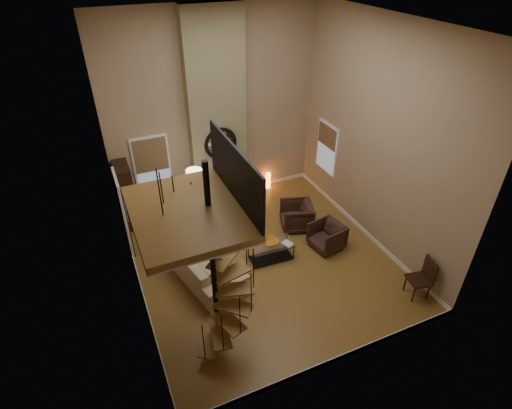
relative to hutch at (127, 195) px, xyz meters
name	(u,v)px	position (x,y,z in m)	size (l,w,h in m)	color
ground	(262,259)	(2.75, -2.84, -0.95)	(6.00, 6.50, 0.01)	#A57A35
back_wall	(214,111)	(2.75, 0.41, 1.80)	(6.00, 0.02, 5.50)	tan
front_wall	(352,253)	(2.75, -6.09, 1.80)	(6.00, 0.02, 5.50)	tan
left_wall	(120,192)	(-0.25, -2.84, 1.80)	(0.02, 6.50, 5.50)	tan
right_wall	(377,138)	(5.75, -2.84, 1.80)	(0.02, 6.50, 5.50)	tan
ceiling	(265,24)	(2.75, -2.84, 4.54)	(6.00, 6.50, 0.01)	silver
baseboard_back	(219,194)	(2.75, 0.40, -0.89)	(6.00, 0.02, 0.12)	white
baseboard_front	(333,360)	(2.75, -6.08, -0.89)	(6.00, 0.02, 0.12)	white
baseboard_left	(143,292)	(-0.24, -2.84, -0.89)	(0.02, 6.50, 0.12)	white
baseboard_right	(361,228)	(5.74, -2.84, -0.89)	(0.02, 6.50, 0.12)	white
chimney_breast	(217,113)	(2.75, 0.22, 1.80)	(1.60, 0.38, 5.50)	#8C815B
hearth	(227,206)	(2.75, -0.27, -0.93)	(1.50, 0.60, 0.04)	black
firebox	(223,186)	(2.75, 0.02, -0.40)	(0.95, 0.02, 0.72)	black
mantel	(223,170)	(2.75, -0.06, 0.20)	(1.70, 0.18, 0.06)	white
mirror_frame	(221,144)	(2.75, 0.00, 1.00)	(0.94, 0.94, 0.10)	black
mirror_disc	(221,143)	(2.75, 0.01, 1.00)	(0.80, 0.80, 0.01)	white
vase_left	(204,168)	(2.20, -0.02, 0.35)	(0.24, 0.24, 0.25)	black
vase_right	(241,161)	(3.35, -0.02, 0.33)	(0.20, 0.20, 0.21)	#195950
window_back	(151,161)	(0.85, 0.38, 0.67)	(1.02, 0.06, 1.52)	white
window_right	(327,147)	(5.72, -0.84, 0.68)	(0.06, 1.02, 1.52)	white
entry_door	(124,214)	(-0.21, -1.04, 0.10)	(0.10, 1.05, 2.16)	white
loft	(193,208)	(0.70, -4.64, 2.29)	(1.70, 2.20, 1.09)	olive
spiral_stair	(214,271)	(0.97, -4.63, 0.83)	(1.47, 1.47, 4.06)	black
hutch	(127,195)	(0.00, 0.00, 0.00)	(0.38, 0.82, 1.83)	black
sofa	(198,258)	(1.16, -2.59, -0.55)	(2.75, 1.08, 0.80)	#C7B28A
armchair_near	(299,216)	(4.25, -2.00, -0.60)	(0.82, 0.85, 0.77)	#3B251B
armchair_far	(329,235)	(4.52, -3.07, -0.60)	(0.76, 0.78, 0.71)	#3B251B
coffee_table	(271,250)	(2.95, -2.92, -0.67)	(1.18, 0.64, 0.44)	silver
bowl	(270,242)	(2.95, -2.87, -0.45)	(0.40, 0.40, 0.10)	orange
book	(287,244)	(3.30, -3.07, -0.49)	(0.20, 0.27, 0.03)	gray
floor_lamp	(195,180)	(1.73, -0.75, 0.46)	(0.42, 0.42, 1.73)	black
accent_lamp	(268,181)	(4.34, 0.22, -0.70)	(0.15, 0.15, 0.54)	orange
side_chair	(423,277)	(5.50, -5.35, -0.42)	(0.54, 0.54, 0.98)	black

